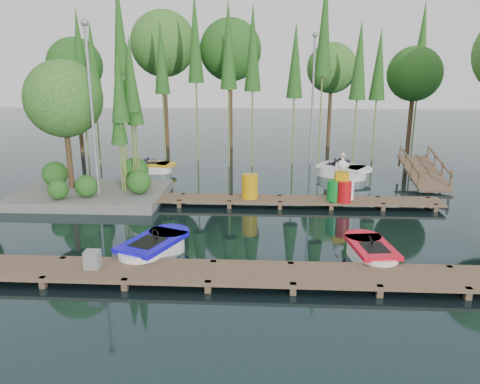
# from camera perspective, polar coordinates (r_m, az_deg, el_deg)

# --- Properties ---
(ground_plane) EXTENTS (90.00, 90.00, 0.00)m
(ground_plane) POSITION_cam_1_polar(r_m,az_deg,el_deg) (16.88, -1.79, -4.03)
(ground_plane) COLOR #1A2D32
(near_dock) EXTENTS (18.00, 1.50, 0.50)m
(near_dock) POSITION_cam_1_polar(r_m,az_deg,el_deg) (12.65, -3.58, -9.82)
(near_dock) COLOR brown
(near_dock) RESTS_ON ground
(far_dock) EXTENTS (15.00, 1.20, 0.50)m
(far_dock) POSITION_cam_1_polar(r_m,az_deg,el_deg) (19.14, 1.83, -0.94)
(far_dock) COLOR brown
(far_dock) RESTS_ON ground
(island) EXTENTS (6.20, 4.20, 6.75)m
(island) POSITION_cam_1_polar(r_m,az_deg,el_deg) (20.78, -18.79, 7.89)
(island) COLOR slate
(island) RESTS_ON ground
(tree_screen) EXTENTS (34.42, 18.53, 10.31)m
(tree_screen) POSITION_cam_1_polar(r_m,az_deg,el_deg) (26.68, -4.42, 16.46)
(tree_screen) COLOR #48331F
(tree_screen) RESTS_ON ground
(lamp_island) EXTENTS (0.30, 0.30, 7.25)m
(lamp_island) POSITION_cam_1_polar(r_m,az_deg,el_deg) (19.66, -17.72, 10.75)
(lamp_island) COLOR gray
(lamp_island) RESTS_ON ground
(lamp_rear) EXTENTS (0.30, 0.30, 7.25)m
(lamp_rear) POSITION_cam_1_polar(r_m,az_deg,el_deg) (27.01, 8.89, 12.37)
(lamp_rear) COLOR gray
(lamp_rear) RESTS_ON ground
(ramp) EXTENTS (1.50, 3.94, 1.49)m
(ramp) POSITION_cam_1_polar(r_m,az_deg,el_deg) (24.14, 21.45, 2.32)
(ramp) COLOR brown
(ramp) RESTS_ON ground
(boat_blue) EXTENTS (2.20, 3.02, 0.93)m
(boat_blue) POSITION_cam_1_polar(r_m,az_deg,el_deg) (14.30, -10.46, -6.83)
(boat_blue) COLOR white
(boat_blue) RESTS_ON ground
(boat_red) EXTENTS (1.44, 2.58, 0.82)m
(boat_red) POSITION_cam_1_polar(r_m,az_deg,el_deg) (14.36, 15.66, -7.19)
(boat_red) COLOR white
(boat_red) RESTS_ON ground
(boat_yellow_far) EXTENTS (2.44, 1.16, 1.20)m
(boat_yellow_far) POSITION_cam_1_polar(r_m,az_deg,el_deg) (25.37, -10.65, 2.96)
(boat_yellow_far) COLOR white
(boat_yellow_far) RESTS_ON ground
(boat_white_far) EXTENTS (3.13, 2.66, 1.36)m
(boat_white_far) POSITION_cam_1_polar(r_m,az_deg,el_deg) (24.43, 12.36, 2.51)
(boat_white_far) COLOR white
(boat_white_far) RESTS_ON ground
(utility_cabinet) EXTENTS (0.40, 0.34, 0.49)m
(utility_cabinet) POSITION_cam_1_polar(r_m,az_deg,el_deg) (13.26, -17.55, -7.84)
(utility_cabinet) COLOR gray
(utility_cabinet) RESTS_ON near_dock
(yellow_barrel) EXTENTS (0.66, 0.66, 0.99)m
(yellow_barrel) POSITION_cam_1_polar(r_m,az_deg,el_deg) (18.99, 1.19, 0.70)
(yellow_barrel) COLOR #D0970A
(yellow_barrel) RESTS_ON far_dock
(drum_cluster) EXTENTS (1.12, 1.02, 1.93)m
(drum_cluster) POSITION_cam_1_polar(r_m,az_deg,el_deg) (19.06, 12.31, 0.62)
(drum_cluster) COLOR #0D7A25
(drum_cluster) RESTS_ON far_dock
(seagull_post) EXTENTS (0.52, 0.28, 0.82)m
(seagull_post) POSITION_cam_1_polar(r_m,az_deg,el_deg) (19.16, 11.28, 0.73)
(seagull_post) COLOR gray
(seagull_post) RESTS_ON far_dock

